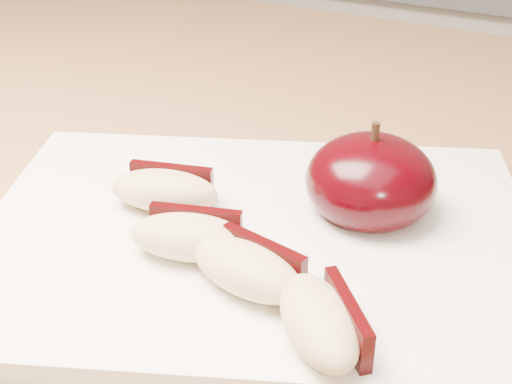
% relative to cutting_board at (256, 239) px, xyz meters
% --- Properties ---
extents(back_cabinet, '(2.40, 0.62, 0.94)m').
position_rel_cutting_board_xyz_m(back_cabinet, '(0.02, 0.84, -0.44)').
color(back_cabinet, silver).
rests_on(back_cabinet, ground).
extents(cutting_board, '(0.38, 0.33, 0.01)m').
position_rel_cutting_board_xyz_m(cutting_board, '(0.00, 0.00, 0.00)').
color(cutting_board, white).
rests_on(cutting_board, island_counter).
extents(apple_half, '(0.08, 0.08, 0.06)m').
position_rel_cutting_board_xyz_m(apple_half, '(0.05, 0.05, 0.03)').
color(apple_half, black).
rests_on(apple_half, cutting_board).
extents(apple_wedge_a, '(0.07, 0.05, 0.02)m').
position_rel_cutting_board_xyz_m(apple_wedge_a, '(-0.06, -0.00, 0.02)').
color(apple_wedge_a, '#CDB382').
rests_on(apple_wedge_a, cutting_board).
extents(apple_wedge_b, '(0.07, 0.05, 0.02)m').
position_rel_cutting_board_xyz_m(apple_wedge_b, '(-0.02, -0.04, 0.02)').
color(apple_wedge_b, '#CDB382').
rests_on(apple_wedge_b, cutting_board).
extents(apple_wedge_c, '(0.07, 0.04, 0.02)m').
position_rel_cutting_board_xyz_m(apple_wedge_c, '(0.02, -0.05, 0.02)').
color(apple_wedge_c, '#CDB382').
rests_on(apple_wedge_c, cutting_board).
extents(apple_wedge_d, '(0.07, 0.07, 0.02)m').
position_rel_cutting_board_xyz_m(apple_wedge_d, '(0.07, -0.07, 0.02)').
color(apple_wedge_d, '#CDB382').
rests_on(apple_wedge_d, cutting_board).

